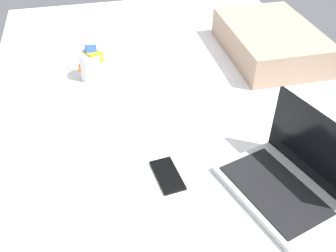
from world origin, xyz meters
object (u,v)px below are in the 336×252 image
laptop (288,178)px  cell_phone (167,175)px  pillow (270,41)px  snack_cup (91,64)px

laptop → cell_phone: size_ratio=2.73×
laptop → pillow: size_ratio=0.73×
cell_phone → pillow: pillow is taller
laptop → cell_phone: 34.49cm
cell_phone → pillow: 87.37cm
cell_phone → pillow: (-63.00, 60.22, 6.10)cm
pillow → cell_phone: bearing=-43.7°
snack_cup → cell_phone: snack_cup is taller
snack_cup → cell_phone: 63.49cm
laptop → snack_cup: (-72.99, -49.56, 1.79)cm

